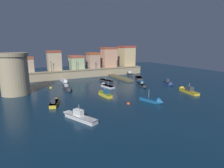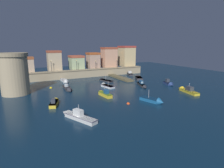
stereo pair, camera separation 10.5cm
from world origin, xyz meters
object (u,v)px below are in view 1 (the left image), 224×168
object	(u,v)px
moored_boat_13	(138,78)
mooring_buoy_1	(51,88)
quay_lamp_3	(117,62)
moored_boat_8	(186,90)
moored_boat_4	(65,81)
moored_boat_7	(129,74)
moored_boat_1	(68,89)
moored_boat_3	(104,80)
moored_boat_5	(105,86)
mooring_buoy_0	(128,104)
quay_lamp_0	(51,64)
moored_boat_9	(104,94)
fortress_tower	(14,74)
moored_boat_10	(77,116)
quay_lamp_1	(76,63)
moored_boat_0	(154,100)
quay_lamp_2	(96,63)
moored_boat_2	(142,85)
moored_boat_11	(169,83)
moored_boat_6	(55,102)

from	to	relation	value
moored_boat_13	mooring_buoy_1	world-z (taller)	moored_boat_13
quay_lamp_3	moored_boat_8	world-z (taller)	quay_lamp_3
moored_boat_4	moored_boat_7	world-z (taller)	moored_boat_7
quay_lamp_3	moored_boat_1	size ratio (longest dim) A/B	0.47
moored_boat_8	moored_boat_3	bearing A→B (deg)	41.88
moored_boat_5	mooring_buoy_1	distance (m)	14.59
moored_boat_13	mooring_buoy_0	world-z (taller)	moored_boat_13
quay_lamp_0	mooring_buoy_1	xyz separation A→B (m)	(-2.23, -11.78, -5.14)
moored_boat_9	moored_boat_3	bearing A→B (deg)	-29.73
moored_boat_4	moored_boat_8	size ratio (longest dim) A/B	0.89
moored_boat_3	moored_boat_5	world-z (taller)	moored_boat_3
fortress_tower	moored_boat_5	world-z (taller)	fortress_tower
moored_boat_1	moored_boat_10	xyz separation A→B (m)	(-3.16, -18.89, 0.12)
fortress_tower	quay_lamp_0	size ratio (longest dim) A/B	2.65
moored_boat_4	quay_lamp_3	bearing A→B (deg)	103.67
quay_lamp_1	moored_boat_0	size ratio (longest dim) A/B	0.62
moored_boat_7	mooring_buoy_1	distance (m)	31.18
fortress_tower	moored_boat_0	bearing A→B (deg)	-38.17
quay_lamp_0	mooring_buoy_0	size ratio (longest dim) A/B	5.62
quay_lamp_2	moored_boat_4	world-z (taller)	quay_lamp_2
moored_boat_0	moored_boat_5	world-z (taller)	moored_boat_0
moored_boat_1	moored_boat_2	world-z (taller)	moored_boat_1
quay_lamp_3	moored_boat_5	xyz separation A→B (m)	(-12.74, -16.84, -4.66)
moored_boat_3	mooring_buoy_0	xyz separation A→B (m)	(-5.09, -22.65, -0.27)
mooring_buoy_1	moored_boat_11	bearing A→B (deg)	-20.35
moored_boat_2	moored_boat_7	bearing A→B (deg)	177.46
moored_boat_5	mooring_buoy_0	world-z (taller)	moored_boat_5
moored_boat_6	moored_boat_10	size ratio (longest dim) A/B	0.75
quay_lamp_1	moored_boat_10	bearing A→B (deg)	-106.37
moored_boat_1	quay_lamp_3	bearing A→B (deg)	125.82
quay_lamp_0	moored_boat_5	world-z (taller)	quay_lamp_0
moored_boat_2	moored_boat_5	bearing A→B (deg)	-96.00
moored_boat_2	moored_boat_7	world-z (taller)	moored_boat_7
moored_boat_10	moored_boat_11	world-z (taller)	moored_boat_10
moored_boat_7	mooring_buoy_0	xyz separation A→B (m)	(-18.59, -28.86, -0.52)
moored_boat_6	moored_boat_9	world-z (taller)	moored_boat_9
fortress_tower	moored_boat_0	xyz separation A→B (m)	(24.69, -19.41, -4.45)
moored_boat_0	moored_boat_4	bearing A→B (deg)	-174.95
moored_boat_3	moored_boat_4	distance (m)	12.05
moored_boat_4	moored_boat_8	world-z (taller)	moored_boat_8
moored_boat_6	quay_lamp_2	bearing A→B (deg)	-18.20
moored_boat_3	moored_boat_9	xyz separation A→B (m)	(-6.96, -15.34, 0.24)
fortress_tower	moored_boat_10	size ratio (longest dim) A/B	1.33
moored_boat_8	quay_lamp_0	bearing A→B (deg)	52.47
quay_lamp_2	quay_lamp_3	bearing A→B (deg)	0.00
quay_lamp_3	moored_boat_13	xyz separation A→B (m)	(2.17, -11.22, -4.55)
fortress_tower	moored_boat_13	bearing A→B (deg)	4.63
moored_boat_1	mooring_buoy_1	distance (m)	5.34
moored_boat_11	moored_boat_7	bearing A→B (deg)	-162.51
quay_lamp_0	mooring_buoy_1	size ratio (longest dim) A/B	5.17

